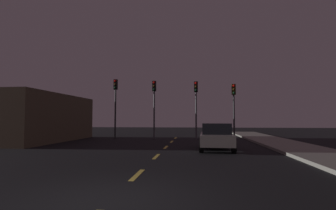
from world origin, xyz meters
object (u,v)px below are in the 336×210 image
traffic_signal_center_right (196,99)px  traffic_signal_far_right (234,100)px  car_stopped_ahead (216,136)px  traffic_signal_center_left (154,98)px  traffic_signal_far_left (115,97)px

traffic_signal_center_right → traffic_signal_far_right: bearing=-0.0°
traffic_signal_far_right → car_stopped_ahead: 7.79m
traffic_signal_center_left → traffic_signal_center_right: traffic_signal_center_left is taller
traffic_signal_far_left → car_stopped_ahead: (8.12, -7.08, -2.88)m
traffic_signal_far_left → traffic_signal_far_right: size_ratio=1.12×
traffic_signal_center_left → car_stopped_ahead: (4.68, -7.08, -2.76)m
traffic_signal_center_left → traffic_signal_center_right: bearing=-0.0°
traffic_signal_far_right → car_stopped_ahead: traffic_signal_far_right is taller
car_stopped_ahead → traffic_signal_center_right: bearing=98.7°
traffic_signal_center_right → car_stopped_ahead: 7.65m
traffic_signal_center_right → traffic_signal_far_left: bearing=180.0°
traffic_signal_far_left → car_stopped_ahead: size_ratio=1.28×
traffic_signal_far_left → traffic_signal_far_right: bearing=-0.0°
traffic_signal_center_right → car_stopped_ahead: size_ratio=1.20×
traffic_signal_center_left → traffic_signal_far_right: bearing=-0.0°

